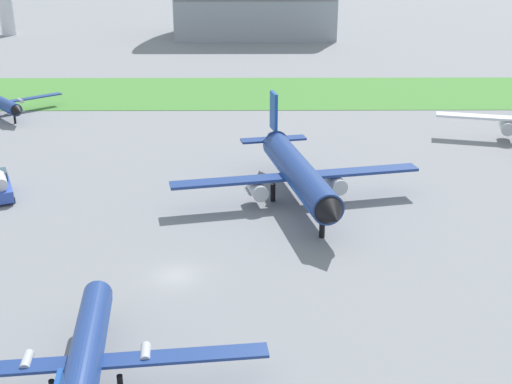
# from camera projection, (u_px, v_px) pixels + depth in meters

# --- Properties ---
(ground_plane) EXTENTS (600.00, 600.00, 0.00)m
(ground_plane) POSITION_uv_depth(u_px,v_px,m) (176.00, 276.00, 64.14)
(ground_plane) COLOR gray
(grass_taxiway_strip) EXTENTS (360.00, 28.00, 0.08)m
(grass_taxiway_strip) POSITION_uv_depth(u_px,v_px,m) (215.00, 93.00, 134.62)
(grass_taxiway_strip) COLOR #478438
(grass_taxiway_strip) RESTS_ON ground_plane
(airplane_midfield_jet) EXTENTS (30.34, 29.94, 10.82)m
(airplane_midfield_jet) POSITION_uv_depth(u_px,v_px,m) (297.00, 172.00, 79.91)
(airplane_midfield_jet) COLOR navy
(airplane_midfield_jet) RESTS_ON ground_plane
(airplane_foreground_turboprop) EXTENTS (26.22, 22.50, 7.86)m
(airplane_foreground_turboprop) POSITION_uv_depth(u_px,v_px,m) (85.00, 358.00, 47.25)
(airplane_foreground_turboprop) COLOR navy
(airplane_foreground_turboprop) RESTS_ON ground_plane
(fuel_truck_near_gate) EXTENTS (4.81, 6.92, 3.29)m
(fuel_truck_near_gate) POSITION_uv_depth(u_px,v_px,m) (1.00, 186.00, 82.15)
(fuel_truck_near_gate) COLOR #334FB2
(fuel_truck_near_gate) RESTS_ON ground_plane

